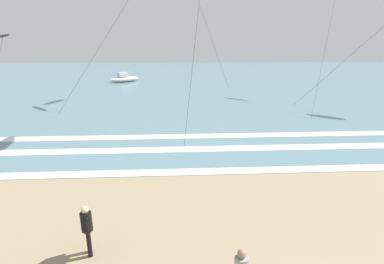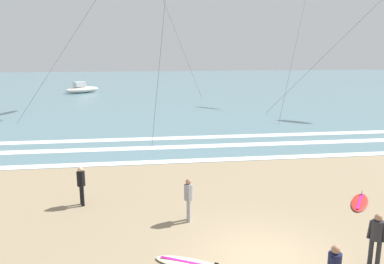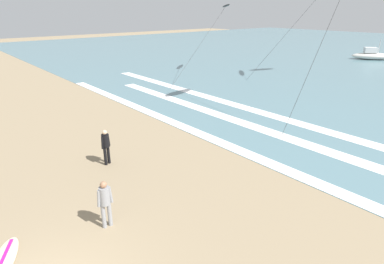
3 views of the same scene
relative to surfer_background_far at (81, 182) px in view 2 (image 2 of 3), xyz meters
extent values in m
plane|color=#937F60|center=(5.91, -4.74, -0.96)|extent=(160.00, 160.00, 0.00)
cube|color=slate|center=(5.91, 50.13, -0.95)|extent=(140.00, 90.00, 0.01)
cube|color=white|center=(5.90, 5.53, -0.94)|extent=(45.82, 0.73, 0.01)
cube|color=white|center=(6.58, 8.68, -0.94)|extent=(40.11, 0.92, 0.01)
cube|color=white|center=(5.50, 11.19, -0.94)|extent=(48.50, 0.94, 0.01)
cylinder|color=black|center=(-0.04, 0.09, -0.55)|extent=(0.13, 0.13, 0.82)
cylinder|color=black|center=(0.04, -0.09, -0.55)|extent=(0.13, 0.13, 0.82)
cylinder|color=black|center=(0.00, 0.00, 0.15)|extent=(0.32, 0.32, 0.58)
cylinder|color=black|center=(-0.07, 0.17, 0.13)|extent=(0.13, 0.16, 0.56)
cylinder|color=black|center=(0.07, -0.17, 0.13)|extent=(0.13, 0.16, 0.56)
sphere|color=#DBB28E|center=(0.00, 0.00, 0.54)|extent=(0.21, 0.21, 0.21)
cylinder|color=#232328|center=(9.03, -5.69, -0.55)|extent=(0.13, 0.13, 0.82)
cylinder|color=#232328|center=(8.88, -5.55, -0.55)|extent=(0.13, 0.13, 0.82)
cylinder|color=#232328|center=(8.95, -5.62, 0.15)|extent=(0.32, 0.32, 0.58)
cylinder|color=#232328|center=(9.09, -5.74, 0.13)|extent=(0.16, 0.16, 0.56)
cylinder|color=#232328|center=(8.81, -5.49, 0.13)|extent=(0.16, 0.16, 0.56)
sphere|color=#9E7051|center=(8.95, -5.62, 0.54)|extent=(0.21, 0.21, 0.21)
cylinder|color=#141938|center=(6.89, -7.10, 0.15)|extent=(0.32, 0.32, 0.58)
cylinder|color=#141938|center=(7.03, -6.98, 0.13)|extent=(0.16, 0.16, 0.56)
sphere|color=#9E7051|center=(6.89, -7.10, 0.54)|extent=(0.21, 0.21, 0.21)
cylinder|color=gray|center=(4.04, -1.88, -0.55)|extent=(0.13, 0.13, 0.82)
cylinder|color=gray|center=(4.03, -2.08, -0.55)|extent=(0.13, 0.13, 0.82)
cylinder|color=gray|center=(4.04, -1.98, 0.15)|extent=(0.32, 0.32, 0.58)
cylinder|color=gray|center=(4.05, -1.80, 0.13)|extent=(0.10, 0.14, 0.56)
cylinder|color=gray|center=(4.02, -2.17, 0.13)|extent=(0.10, 0.14, 0.56)
sphere|color=#9E7051|center=(4.04, -1.98, 0.54)|extent=(0.21, 0.21, 0.21)
ellipsoid|color=beige|center=(3.70, -4.89, -0.91)|extent=(2.14, 1.50, 0.09)
cube|color=#BF198C|center=(3.70, -4.89, -0.86)|extent=(1.63, 0.92, 0.01)
ellipsoid|color=red|center=(11.12, -1.31, -0.91)|extent=(1.73, 2.04, 0.09)
cube|color=#BF198C|center=(11.12, -1.31, -0.86)|extent=(1.14, 1.49, 0.01)
cube|color=black|center=(11.61, -0.65, -0.79)|extent=(0.08, 0.11, 0.16)
cylinder|color=#333333|center=(-4.36, 20.98, 4.93)|extent=(7.32, 5.16, 11.80)
cylinder|color=#333333|center=(4.03, 11.29, 6.86)|extent=(2.05, 5.46, 15.65)
cylinder|color=#333333|center=(17.68, 21.65, 6.28)|extent=(7.90, 13.11, 14.48)
cylinder|color=#333333|center=(6.56, 30.07, 7.14)|extent=(6.99, 4.37, 16.20)
cylinder|color=#333333|center=(19.69, 19.69, 4.62)|extent=(10.35, 2.22, 11.18)
ellipsoid|color=beige|center=(-5.93, 41.45, -0.51)|extent=(5.17, 4.50, 0.90)
cube|color=silver|center=(-6.24, 41.20, 0.29)|extent=(1.86, 1.78, 0.70)
cylinder|color=#B2B2B2|center=(-5.45, 41.81, 0.84)|extent=(0.08, 0.08, 1.80)
camera|label=1|loc=(2.63, -7.19, 5.00)|focal=26.66mm
camera|label=2|loc=(2.46, -14.72, 5.14)|focal=35.58mm
camera|label=3|loc=(12.21, -5.36, 5.47)|focal=30.15mm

